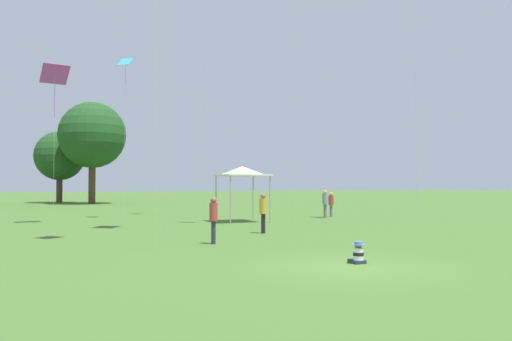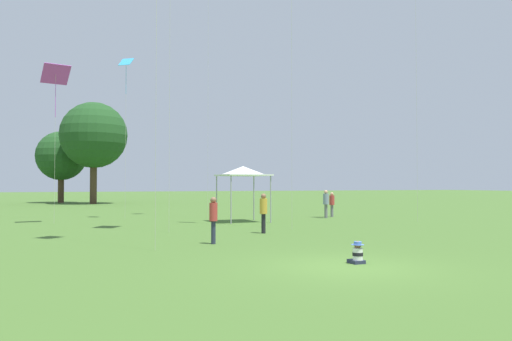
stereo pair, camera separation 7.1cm
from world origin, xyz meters
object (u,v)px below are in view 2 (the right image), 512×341
object	(u,v)px
person_standing_4	(213,215)
canopy_tent	(243,171)
person_standing_1	(332,202)
kite_3	(126,69)
person_standing_3	(263,209)
distant_tree_0	(61,156)
seated_toddler	(357,254)
person_standing_0	(326,201)
kite_2	(56,76)
distant_tree_1	(94,135)

from	to	relation	value
person_standing_4	canopy_tent	world-z (taller)	canopy_tent
person_standing_4	person_standing_1	bearing A→B (deg)	-128.27
person_standing_1	person_standing_4	distance (m)	16.86
person_standing_4	kite_3	bearing A→B (deg)	-77.70
person_standing_3	canopy_tent	distance (m)	7.19
person_standing_4	distant_tree_0	size ratio (longest dim) A/B	0.20
seated_toddler	person_standing_3	size ratio (longest dim) A/B	0.35
person_standing_0	person_standing_3	bearing A→B (deg)	149.90
person_standing_0	person_standing_3	size ratio (longest dim) A/B	1.02
kite_3	person_standing_1	bearing A→B (deg)	68.16
person_standing_0	kite_3	world-z (taller)	kite_3
person_standing_3	kite_2	distance (m)	14.59
seated_toddler	person_standing_3	distance (m)	9.00
kite_2	kite_3	size ratio (longest dim) A/B	0.85
person_standing_1	kite_2	world-z (taller)	kite_2
kite_3	distant_tree_1	xyz separation A→B (m)	(0.54, 27.16, -1.81)
person_standing_1	canopy_tent	xyz separation A→B (m)	(-7.25, -1.83, 1.98)
person_standing_0	distant_tree_1	bearing A→B (deg)	36.31
kite_3	canopy_tent	bearing A→B (deg)	41.51
seated_toddler	distant_tree_1	world-z (taller)	distant_tree_1
seated_toddler	distant_tree_0	xyz separation A→B (m)	(-5.93, 53.22, 5.39)
seated_toddler	person_standing_4	world-z (taller)	person_standing_4
person_standing_1	person_standing_3	xyz separation A→B (m)	(-8.95, -8.56, 0.08)
person_standing_1	person_standing_4	size ratio (longest dim) A/B	0.96
seated_toddler	distant_tree_0	world-z (taller)	distant_tree_0
person_standing_0	distant_tree_0	bearing A→B (deg)	38.13
person_standing_0	kite_2	distance (m)	18.12
seated_toddler	person_standing_1	xyz separation A→B (m)	(10.08, 17.45, 0.72)
person_standing_1	canopy_tent	size ratio (longest dim) A/B	0.51
person_standing_4	person_standing_0	bearing A→B (deg)	-128.02
person_standing_1	distant_tree_0	distance (m)	39.46
person_standing_3	kite_3	xyz separation A→B (m)	(-4.31, 11.97, 8.57)
seated_toddler	distant_tree_1	bearing A→B (deg)	95.14
kite_2	distant_tree_0	distance (m)	35.07
person_standing_1	canopy_tent	world-z (taller)	canopy_tent
seated_toddler	distant_tree_1	size ratio (longest dim) A/B	0.05
kite_3	kite_2	bearing A→B (deg)	-66.00
person_standing_1	kite_3	size ratio (longest dim) A/B	0.16
canopy_tent	person_standing_3	bearing A→B (deg)	-104.19
person_standing_1	person_standing_4	world-z (taller)	person_standing_4
person_standing_3	kite_2	xyz separation A→B (m)	(-8.57, 9.38, 7.19)
person_standing_0	person_standing_4	bearing A→B (deg)	149.08
person_standing_4	person_standing_3	bearing A→B (deg)	-130.05
person_standing_3	person_standing_1	bearing A→B (deg)	40.32
person_standing_0	person_standing_1	size ratio (longest dim) A/B	1.10
seated_toddler	person_standing_4	xyz separation A→B (m)	(-2.24, 5.94, 0.78)
canopy_tent	kite_3	xyz separation A→B (m)	(-6.01, 5.25, 6.67)
kite_2	distant_tree_0	xyz separation A→B (m)	(1.52, 34.94, -2.60)
kite_3	person_standing_0	bearing A→B (deg)	63.67
person_standing_0	distant_tree_1	size ratio (longest dim) A/B	0.16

